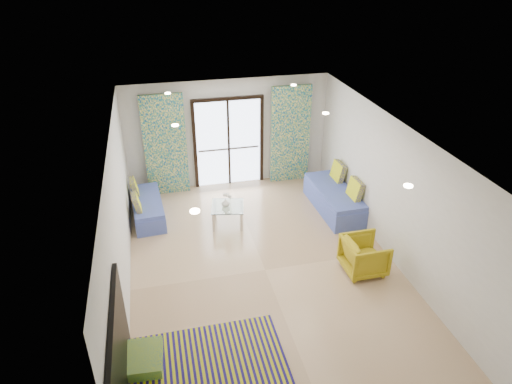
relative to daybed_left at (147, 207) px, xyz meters
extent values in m
cube|color=black|center=(2.11, 1.23, 1.99)|extent=(1.76, 0.08, 0.08)
cube|color=black|center=(1.27, 1.23, 0.85)|extent=(0.08, 0.08, 2.20)
cube|color=black|center=(2.95, 1.23, 0.85)|extent=(0.08, 0.08, 2.20)
cube|color=black|center=(2.11, 1.23, 0.85)|extent=(0.05, 0.06, 2.20)
cube|color=#595451|center=(2.11, 1.25, 0.70)|extent=(1.52, 0.03, 0.04)
cube|color=white|center=(0.56, 1.09, 1.00)|extent=(1.00, 0.10, 2.50)
cube|color=white|center=(3.66, 1.09, 1.00)|extent=(1.00, 0.10, 2.50)
cylinder|color=#FFE0B2|center=(0.71, -4.48, 2.42)|extent=(0.12, 0.12, 0.02)
cylinder|color=#FFE0B2|center=(3.51, -4.48, 2.42)|extent=(0.12, 0.12, 0.02)
cylinder|color=#FFE0B2|center=(0.71, -1.48, 2.42)|extent=(0.12, 0.12, 0.02)
cylinder|color=#FFE0B2|center=(3.51, -1.48, 2.42)|extent=(0.12, 0.12, 0.02)
cylinder|color=#FFE0B2|center=(0.71, 0.52, 2.42)|extent=(0.12, 0.12, 0.02)
cylinder|color=#FFE0B2|center=(3.51, 0.52, 2.42)|extent=(0.12, 0.12, 0.02)
cube|color=black|center=(-0.35, -5.14, 0.80)|extent=(0.06, 2.10, 1.50)
cube|color=silver|center=(-0.36, -3.89, 0.80)|extent=(0.02, 0.10, 0.10)
cube|color=navy|center=(0.66, -5.14, 0.26)|extent=(2.15, 1.77, 0.16)
cube|color=#17616B|center=(-0.12, -4.73, 0.42)|extent=(0.53, 0.63, 0.15)
cube|color=#4759AA|center=(0.01, 0.00, -0.07)|extent=(0.74, 1.67, 0.36)
cube|color=#4759AA|center=(0.01, 0.00, 0.16)|extent=(0.72, 1.64, 0.09)
cube|color=navy|center=(-0.19, -0.39, 0.37)|extent=(0.21, 0.42, 0.38)
cube|color=navy|center=(-0.24, 0.37, 0.37)|extent=(0.21, 0.42, 0.38)
cube|color=#4759AA|center=(4.21, -0.65, -0.03)|extent=(0.81, 1.98, 0.44)
cube|color=#4759AA|center=(4.21, -0.65, 0.24)|extent=(0.80, 1.94, 0.11)
cube|color=navy|center=(4.50, -1.10, 0.49)|extent=(0.23, 0.50, 0.45)
cube|color=navy|center=(4.47, -0.19, 0.49)|extent=(0.23, 0.50, 0.45)
cylinder|color=silver|center=(1.37, -0.93, -0.03)|extent=(0.07, 0.07, 0.44)
cylinder|color=silver|center=(1.95, -1.05, -0.03)|extent=(0.07, 0.07, 0.44)
cylinder|color=silver|center=(1.49, -0.34, -0.03)|extent=(0.07, 0.07, 0.44)
cylinder|color=silver|center=(2.07, -0.46, -0.03)|extent=(0.07, 0.07, 0.44)
cube|color=#8CA59E|center=(1.72, -0.69, 0.19)|extent=(0.81, 0.81, 0.02)
sphere|color=white|center=(1.77, -0.71, 0.44)|extent=(0.08, 0.08, 0.08)
sphere|color=white|center=(1.73, -0.64, 0.46)|extent=(0.08, 0.08, 0.08)
sphere|color=white|center=(1.66, -0.68, 0.48)|extent=(0.08, 0.08, 0.08)
sphere|color=white|center=(1.71, -0.75, 0.50)|extent=(0.08, 0.08, 0.08)
imported|color=white|center=(1.68, -0.71, 0.29)|extent=(0.22, 0.22, 0.18)
imported|color=#AC9716|center=(3.91, -2.91, 0.13)|extent=(0.70, 0.75, 0.76)
camera|label=1|loc=(0.35, -9.16, 5.20)|focal=32.00mm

